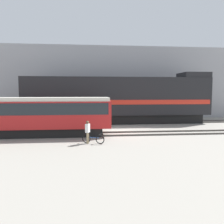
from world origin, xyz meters
TOP-DOWN VIEW (x-y plane):
  - ground_plane at (0.00, 0.00)m, footprint 120.00×120.00m
  - track_near at (0.00, -1.38)m, footprint 60.00×1.51m
  - track_far at (0.00, 5.36)m, footprint 60.00×1.51m
  - building_backdrop at (0.00, 12.87)m, footprint 42.12×6.00m
  - freight_locomotive at (0.80, 5.36)m, footprint 20.68×3.04m
  - streetcar at (-6.47, -1.38)m, footprint 11.37×2.54m
  - bicycle at (-2.21, -4.42)m, footprint 1.54×0.73m
  - person at (-2.58, -4.41)m, footprint 0.34×0.42m

SIDE VIEW (x-z plane):
  - ground_plane at x=0.00m, z-range 0.00..0.00m
  - track_near at x=0.00m, z-range 0.00..0.14m
  - track_far at x=0.00m, z-range 0.00..0.14m
  - bicycle at x=-2.21m, z-range -0.03..0.66m
  - person at x=-2.58m, z-range 0.16..1.74m
  - streetcar at x=-6.47m, z-range 0.22..3.33m
  - freight_locomotive at x=0.80m, z-range -0.19..5.57m
  - building_backdrop at x=0.00m, z-range 0.00..9.65m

